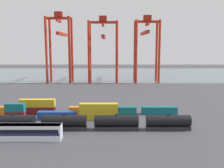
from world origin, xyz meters
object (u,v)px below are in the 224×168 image
at_px(shipping_container_3, 57,115).
at_px(gantry_crane_west, 60,40).
at_px(shipping_container_9, 38,110).
at_px(shipping_container_11, 78,110).
at_px(gantry_crane_east, 146,41).
at_px(freight_tank_row, 90,122).
at_px(gantry_crane_central, 103,42).
at_px(shipping_container_1, 16,115).

bearing_deg(shipping_container_3, gantry_crane_west, 100.35).
distance_m(shipping_container_9, gantry_crane_west, 87.56).
bearing_deg(shipping_container_11, gantry_crane_east, 67.90).
bearing_deg(shipping_container_11, shipping_container_3, -131.60).
distance_m(freight_tank_row, shipping_container_11, 17.60).
relative_size(shipping_container_11, gantry_crane_east, 0.14).
xyz_separation_m(shipping_container_11, gantry_crane_central, (5.90, 83.49, 24.28)).
height_order(freight_tank_row, gantry_crane_west, gantry_crane_west).
bearing_deg(gantry_crane_west, shipping_container_3, -79.65).
bearing_deg(freight_tank_row, shipping_container_11, 108.64).
bearing_deg(shipping_container_1, freight_tank_row, -22.39).
bearing_deg(freight_tank_row, gantry_crane_east, 74.21).
xyz_separation_m(shipping_container_3, shipping_container_11, (5.79, 6.52, 0.00)).
distance_m(shipping_container_3, shipping_container_11, 8.72).
relative_size(freight_tank_row, gantry_crane_east, 1.30).
xyz_separation_m(shipping_container_9, gantry_crane_east, (47.92, 83.75, 25.02)).
height_order(freight_tank_row, shipping_container_11, freight_tank_row).
height_order(freight_tank_row, shipping_container_1, freight_tank_row).
xyz_separation_m(shipping_container_3, gantry_crane_central, (11.69, 90.01, 24.28)).
bearing_deg(freight_tank_row, gantry_crane_west, 105.55).
bearing_deg(gantry_crane_central, shipping_container_3, -97.40).
bearing_deg(gantry_crane_east, shipping_container_9, -119.78).
xyz_separation_m(shipping_container_9, gantry_crane_central, (19.81, 83.49, 24.28)).
bearing_deg(gantry_crane_west, gantry_crane_east, 0.44).
bearing_deg(gantry_crane_west, shipping_container_9, -84.31).
bearing_deg(gantry_crane_east, freight_tank_row, -105.79).
bearing_deg(shipping_container_1, gantry_crane_west, 92.05).
relative_size(freight_tank_row, shipping_container_1, 9.18).
height_order(shipping_container_3, shipping_container_9, same).
bearing_deg(gantry_crane_west, freight_tank_row, -74.45).
bearing_deg(shipping_container_3, gantry_crane_central, 82.60).
xyz_separation_m(freight_tank_row, shipping_container_11, (-5.62, 16.66, -0.86)).
bearing_deg(gantry_crane_east, gantry_crane_west, -179.56).
bearing_deg(shipping_container_9, gantry_crane_east, 60.22).
bearing_deg(shipping_container_11, freight_tank_row, -71.36).
height_order(shipping_container_1, shipping_container_9, same).
bearing_deg(shipping_container_3, shipping_container_9, 141.21).
relative_size(shipping_container_1, gantry_crane_central, 0.14).
bearing_deg(gantry_crane_central, freight_tank_row, -90.16).
xyz_separation_m(freight_tank_row, gantry_crane_west, (-27.82, 99.98, 24.73)).
bearing_deg(freight_tank_row, gantry_crane_central, 89.84).
xyz_separation_m(gantry_crane_west, gantry_crane_central, (28.11, 0.17, -1.30)).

